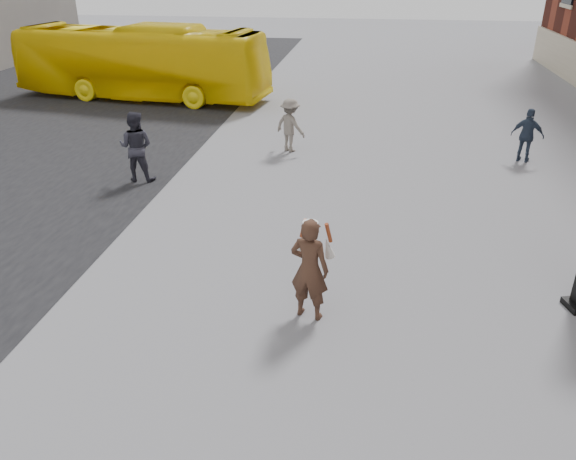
# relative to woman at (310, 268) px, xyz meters

# --- Properties ---
(ground) EXTENTS (100.00, 100.00, 0.00)m
(ground) POSITION_rel_woman_xyz_m (0.67, -0.26, -0.90)
(ground) COLOR #9E9EA3
(woman) EXTENTS (0.78, 0.73, 1.76)m
(woman) POSITION_rel_woman_xyz_m (0.00, 0.00, 0.00)
(woman) COLOR #3E261A
(woman) RESTS_ON ground
(bus) EXTENTS (10.77, 3.85, 2.94)m
(bus) POSITION_rel_woman_xyz_m (-8.57, 14.75, 0.57)
(bus) COLOR yellow
(bus) RESTS_ON road
(pedestrian_a) EXTENTS (0.90, 0.71, 1.83)m
(pedestrian_a) POSITION_rel_woman_xyz_m (-5.15, 5.60, 0.01)
(pedestrian_a) COLOR #2F2E39
(pedestrian_a) RESTS_ON ground
(pedestrian_b) EXTENTS (1.19, 1.05, 1.60)m
(pedestrian_b) POSITION_rel_woman_xyz_m (-1.54, 8.61, -0.10)
(pedestrian_b) COLOR gray
(pedestrian_b) RESTS_ON ground
(pedestrian_c) EXTENTS (0.97, 0.69, 1.53)m
(pedestrian_c) POSITION_rel_woman_xyz_m (5.29, 8.63, -0.14)
(pedestrian_c) COLOR #2E3A4E
(pedestrian_c) RESTS_ON ground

